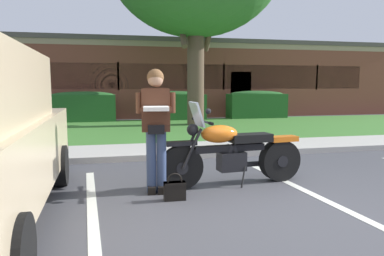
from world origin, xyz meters
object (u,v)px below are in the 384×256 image
hedge_right (257,104)px  brick_building (117,79)px  handbag (175,189)px  motorcycle (238,152)px  rider_person (156,121)px  hedge_center_right (174,105)px  hedge_center_left (83,106)px

hedge_right → brick_building: size_ratio=0.09×
handbag → brick_building: size_ratio=0.01×
motorcycle → rider_person: rider_person is taller
motorcycle → handbag: 1.23m
handbag → hedge_right: size_ratio=0.14×
hedge_right → motorcycle: bearing=-114.2°
brick_building → rider_person: bearing=-88.9°
handbag → hedge_right: (5.44, 10.32, 0.51)m
hedge_right → rider_person: bearing=-119.5°
motorcycle → handbag: size_ratio=6.23×
brick_building → hedge_center_right: bearing=-67.1°
hedge_center_left → hedge_right: bearing=0.0°
rider_person → brick_building: (-0.29, 15.29, 0.79)m
rider_person → handbag: rider_person is taller
hedge_center_right → hedge_right: same height
rider_person → hedge_right: (5.63, 9.94, -0.36)m
handbag → hedge_center_right: 10.48m
hedge_right → brick_building: 8.06m
hedge_center_left → brick_building: 5.65m
motorcycle → hedge_center_left: 10.21m
rider_person → hedge_center_right: bearing=78.8°
hedge_right → hedge_center_right: bearing=180.0°
hedge_center_right → brick_building: bearing=112.9°
hedge_center_right → brick_building: size_ratio=0.09×
hedge_center_left → hedge_center_right: bearing=0.0°
handbag → brick_building: (-0.48, 15.66, 1.65)m
rider_person → hedge_center_right: rider_person is taller
rider_person → motorcycle: bearing=7.3°
rider_person → hedge_center_left: (-1.70, 9.94, -0.36)m
hedge_center_left → hedge_right: 7.34m
motorcycle → handbag: motorcycle is taller
hedge_right → hedge_center_left: bearing=-180.0°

